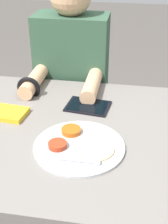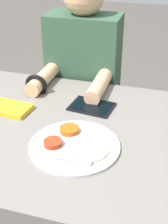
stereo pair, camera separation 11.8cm
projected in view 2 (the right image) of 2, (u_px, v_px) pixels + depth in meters
dining_table at (40, 189)px, 1.41m from camera, size 1.20×0.86×0.71m
thali_tray at (74, 145)px, 1.09m from camera, size 0.32×0.32×0.03m
red_notebook at (10, 109)px, 1.31m from camera, size 0.18×0.13×0.02m
tablet_device at (92, 106)px, 1.34m from camera, size 0.20×0.15×0.01m
person_diner at (83, 95)px, 1.74m from camera, size 0.38×0.47×1.20m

